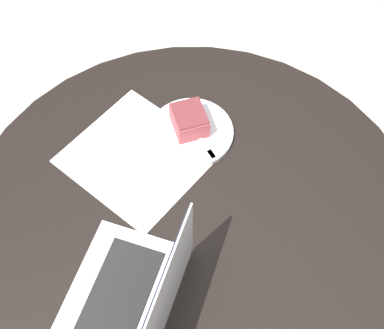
# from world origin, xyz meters

# --- Properties ---
(ground_plane) EXTENTS (12.00, 12.00, 0.00)m
(ground_plane) POSITION_xyz_m (0.00, 0.00, 0.00)
(ground_plane) COLOR #B7AD9E
(dining_table) EXTENTS (1.10, 1.10, 0.76)m
(dining_table) POSITION_xyz_m (0.00, 0.00, 0.60)
(dining_table) COLOR black
(dining_table) RESTS_ON ground_plane
(paper_document) EXTENTS (0.37, 0.35, 0.00)m
(paper_document) POSITION_xyz_m (-0.22, -0.00, 0.76)
(paper_document) COLOR white
(paper_document) RESTS_ON dining_table
(plate) EXTENTS (0.22, 0.22, 0.01)m
(plate) POSITION_xyz_m (-0.19, 0.15, 0.76)
(plate) COLOR silver
(plate) RESTS_ON dining_table
(cake_slice) EXTENTS (0.12, 0.11, 0.06)m
(cake_slice) POSITION_xyz_m (-0.20, 0.15, 0.80)
(cake_slice) COLOR #B74C51
(cake_slice) RESTS_ON plate
(fork) EXTENTS (0.17, 0.05, 0.00)m
(fork) POSITION_xyz_m (-0.15, 0.15, 0.77)
(fork) COLOR silver
(fork) RESTS_ON plate
(laptop) EXTENTS (0.37, 0.41, 0.23)m
(laptop) POSITION_xyz_m (0.09, -0.25, 0.80)
(laptop) COLOR silver
(laptop) RESTS_ON dining_table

